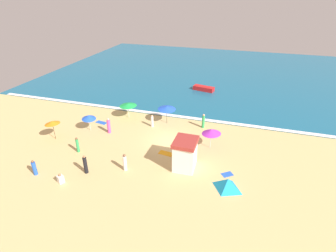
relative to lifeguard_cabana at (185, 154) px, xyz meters
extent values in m
plane|color=#D8B775|center=(-2.93, 4.10, -1.49)|extent=(60.00, 60.00, 0.00)
cube|color=#196084|center=(-2.93, 32.10, -1.44)|extent=(60.00, 44.00, 0.10)
cube|color=white|center=(-2.93, 10.40, -1.39)|extent=(57.00, 0.70, 0.01)
cube|color=white|center=(0.00, 0.00, -0.20)|extent=(2.02, 2.40, 2.58)
cube|color=#A5332D|center=(0.00, 0.00, 1.26)|extent=(2.07, 2.51, 0.36)
cylinder|color=silver|center=(-9.61, 8.36, -0.54)|extent=(0.05, 0.05, 1.90)
cone|color=green|center=(-9.61, 8.36, 0.30)|extent=(2.86, 2.86, 0.38)
cylinder|color=silver|center=(-12.50, 3.80, -0.54)|extent=(0.05, 0.05, 1.91)
cone|color=blue|center=(-12.50, 3.80, 0.23)|extent=(2.32, 2.32, 0.63)
cylinder|color=silver|center=(1.73, 4.14, -0.42)|extent=(0.05, 0.05, 2.15)
cone|color=#B733C6|center=(1.73, 4.14, 0.46)|extent=(2.02, 2.00, 0.62)
cylinder|color=#4C3823|center=(-15.15, 0.84, -0.42)|extent=(0.05, 0.05, 2.15)
cone|color=orange|center=(-15.15, 0.84, 0.55)|extent=(1.95, 1.93, 0.45)
cylinder|color=#4C3823|center=(-4.41, 8.32, -0.40)|extent=(0.05, 0.05, 2.19)
cone|color=blue|center=(-4.41, 8.32, 0.57)|extent=(3.13, 3.13, 0.46)
pyramid|color=#1999D8|center=(4.18, -1.90, -0.99)|extent=(2.39, 2.21, 1.01)
torus|color=black|center=(-1.56, 3.05, -1.16)|extent=(0.67, 0.38, 0.72)
torus|color=black|center=(-0.58, 3.54, -1.16)|extent=(0.67, 0.38, 0.72)
cube|color=white|center=(-1.07, 3.29, -0.94)|extent=(0.81, 0.45, 0.36)
cylinder|color=white|center=(-5.16, -2.09, -0.75)|extent=(0.43, 0.43, 1.48)
sphere|color=brown|center=(-5.16, -2.09, 0.11)|extent=(0.27, 0.27, 0.27)
cube|color=white|center=(-9.75, -5.39, -1.14)|extent=(0.63, 0.63, 0.71)
sphere|color=#9E6B47|center=(-9.75, -5.39, -0.68)|extent=(0.23, 0.23, 0.23)
cylinder|color=green|center=(0.16, 8.44, -0.72)|extent=(0.46, 0.46, 1.55)
sphere|color=#DBA884|center=(0.16, 8.44, 0.17)|extent=(0.26, 0.26, 0.26)
cylinder|color=#D84CA5|center=(-10.06, 3.92, -0.69)|extent=(0.43, 0.43, 1.61)
sphere|color=beige|center=(-10.06, 3.92, 0.24)|extent=(0.28, 0.28, 0.28)
cylinder|color=white|center=(-5.81, 6.87, -0.82)|extent=(0.37, 0.37, 1.34)
sphere|color=#DBA884|center=(-5.81, 6.87, -0.06)|extent=(0.22, 0.22, 0.22)
cylinder|color=blue|center=(-12.68, -5.12, -0.83)|extent=(0.48, 0.48, 1.32)
sphere|color=brown|center=(-12.68, -5.12, -0.08)|extent=(0.22, 0.22, 0.22)
cylinder|color=green|center=(-11.13, -0.71, -0.76)|extent=(0.41, 0.41, 1.47)
sphere|color=brown|center=(-11.13, -0.71, 0.08)|extent=(0.24, 0.24, 0.24)
cylinder|color=black|center=(-8.40, -3.52, -0.67)|extent=(0.41, 0.41, 1.64)
sphere|color=#9E6B47|center=(-8.40, -3.52, 0.25)|extent=(0.23, 0.23, 0.23)
cube|color=blue|center=(3.99, 0.04, -1.49)|extent=(1.23, 1.16, 0.01)
cube|color=blue|center=(-12.29, 5.93, -1.49)|extent=(1.56, 0.93, 0.01)
cube|color=orange|center=(-2.39, 1.67, -1.49)|extent=(1.61, 0.97, 0.01)
cube|color=red|center=(-2.12, 21.08, -1.05)|extent=(3.55, 1.88, 0.69)
camera|label=1|loc=(4.65, -20.24, 13.73)|focal=28.64mm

